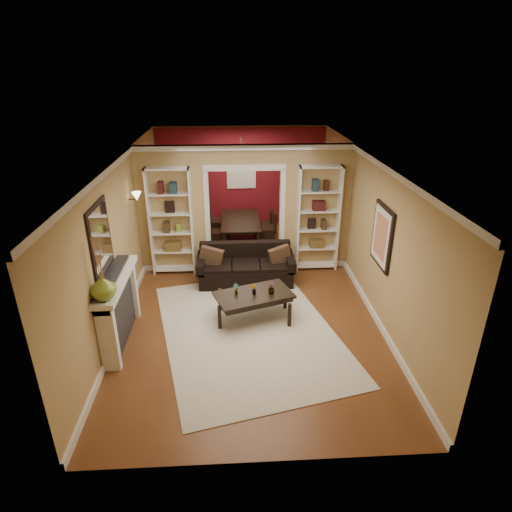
{
  "coord_description": "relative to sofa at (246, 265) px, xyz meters",
  "views": [
    {
      "loc": [
        -0.27,
        -7.49,
        4.19
      ],
      "look_at": [
        0.12,
        -0.8,
        1.15
      ],
      "focal_mm": 30.0,
      "sensor_mm": 36.0,
      "label": 1
    }
  ],
  "objects": [
    {
      "name": "bookshelf_right",
      "position": [
        1.57,
        0.58,
        0.76
      ],
      "size": [
        0.9,
        0.3,
        2.3
      ],
      "primitive_type": "cube",
      "color": "white",
      "rests_on": "floor"
    },
    {
      "name": "pillow_left",
      "position": [
        -0.71,
        -0.02,
        0.22
      ],
      "size": [
        0.48,
        0.23,
        0.46
      ],
      "primitive_type": "cube",
      "rotation": [
        0.0,
        0.0,
        -0.22
      ],
      "color": "brown",
      "rests_on": "sofa"
    },
    {
      "name": "partition_wall",
      "position": [
        0.02,
        0.75,
        0.96
      ],
      "size": [
        4.5,
        0.15,
        2.7
      ],
      "primitive_type": "cube",
      "color": "tan",
      "rests_on": "floor"
    },
    {
      "name": "dining_window",
      "position": [
        0.02,
        3.48,
        1.16
      ],
      "size": [
        0.78,
        0.03,
        0.98
      ],
      "primitive_type": "cube",
      "color": "#8CA5CC",
      "rests_on": "wall_back"
    },
    {
      "name": "wall_back",
      "position": [
        0.02,
        3.55,
        0.96
      ],
      "size": [
        8.0,
        0.0,
        8.0
      ],
      "primitive_type": "plane",
      "rotation": [
        1.57,
        0.0,
        0.0
      ],
      "color": "tan",
      "rests_on": "ground"
    },
    {
      "name": "chandelier",
      "position": [
        0.02,
        2.25,
        1.63
      ],
      "size": [
        0.5,
        0.5,
        0.3
      ],
      "primitive_type": "cube",
      "color": "#3F241C",
      "rests_on": "ceiling"
    },
    {
      "name": "plant_right",
      "position": [
        0.4,
        -1.41,
        0.22
      ],
      "size": [
        0.13,
        0.13,
        0.21
      ],
      "primitive_type": "imported",
      "rotation": [
        0.0,
        0.0,
        4.62
      ],
      "color": "#336626",
      "rests_on": "coffee_table"
    },
    {
      "name": "area_rug",
      "position": [
        -0.03,
        -1.79,
        -0.38
      ],
      "size": [
        3.6,
        4.42,
        0.01
      ],
      "primitive_type": "cube",
      "rotation": [
        0.0,
        0.0,
        0.23
      ],
      "color": "beige",
      "rests_on": "floor"
    },
    {
      "name": "coffee_table",
      "position": [
        0.09,
        -1.41,
        -0.14
      ],
      "size": [
        1.48,
        1.11,
        0.5
      ],
      "primitive_type": "cube",
      "rotation": [
        0.0,
        0.0,
        0.34
      ],
      "color": "black",
      "rests_on": "floor"
    },
    {
      "name": "wall_right",
      "position": [
        2.27,
        -0.45,
        0.96
      ],
      "size": [
        0.0,
        8.0,
        8.0
      ],
      "primitive_type": "plane",
      "rotation": [
        1.57,
        0.0,
        -1.57
      ],
      "color": "tan",
      "rests_on": "ground"
    },
    {
      "name": "fireplace",
      "position": [
        -2.07,
        -1.95,
        0.19
      ],
      "size": [
        0.32,
        1.7,
        1.16
      ],
      "primitive_type": "cube",
      "color": "white",
      "rests_on": "floor"
    },
    {
      "name": "red_back_panel",
      "position": [
        0.02,
        3.52,
        0.93
      ],
      "size": [
        4.44,
        0.04,
        2.64
      ],
      "primitive_type": "cube",
      "color": "maroon",
      "rests_on": "floor"
    },
    {
      "name": "ceiling",
      "position": [
        0.02,
        -0.45,
        2.31
      ],
      "size": [
        8.0,
        8.0,
        0.0
      ],
      "primitive_type": "plane",
      "rotation": [
        3.14,
        0.0,
        0.0
      ],
      "color": "white",
      "rests_on": "ground"
    },
    {
      "name": "dining_chair_nw",
      "position": [
        -0.57,
        1.88,
        0.01
      ],
      "size": [
        0.51,
        0.51,
        0.8
      ],
      "primitive_type": "cube",
      "rotation": [
        0.0,
        0.0,
        1.92
      ],
      "color": "black",
      "rests_on": "floor"
    },
    {
      "name": "plant_center",
      "position": [
        0.09,
        -1.41,
        0.2
      ],
      "size": [
        0.13,
        0.13,
        0.18
      ],
      "primitive_type": "imported",
      "rotation": [
        0.0,
        0.0,
        2.39
      ],
      "color": "#336626",
      "rests_on": "coffee_table"
    },
    {
      "name": "floor",
      "position": [
        0.02,
        -0.45,
        -0.39
      ],
      "size": [
        8.0,
        8.0,
        0.0
      ],
      "primitive_type": "plane",
      "color": "brown",
      "rests_on": "ground"
    },
    {
      "name": "pillow_right",
      "position": [
        0.71,
        -0.02,
        0.21
      ],
      "size": [
        0.45,
        0.24,
        0.43
      ],
      "primitive_type": "cube",
      "rotation": [
        0.0,
        0.0,
        0.28
      ],
      "color": "brown",
      "rests_on": "sofa"
    },
    {
      "name": "mirror",
      "position": [
        -2.21,
        -1.95,
        1.41
      ],
      "size": [
        0.03,
        0.95,
        1.1
      ],
      "primitive_type": "cube",
      "color": "silver",
      "rests_on": "wall_left"
    },
    {
      "name": "wall_left",
      "position": [
        -2.23,
        -0.45,
        0.96
      ],
      "size": [
        0.0,
        8.0,
        8.0
      ],
      "primitive_type": "plane",
      "rotation": [
        1.57,
        0.0,
        1.57
      ],
      "color": "tan",
      "rests_on": "ground"
    },
    {
      "name": "dining_table",
      "position": [
        -0.02,
        2.18,
        -0.09
      ],
      "size": [
        1.72,
        0.96,
        0.61
      ],
      "primitive_type": "imported",
      "rotation": [
        0.0,
        0.0,
        1.57
      ],
      "color": "black",
      "rests_on": "floor"
    },
    {
      "name": "dining_chair_se",
      "position": [
        0.53,
        2.48,
        -0.01
      ],
      "size": [
        0.49,
        0.49,
        0.76
      ],
      "primitive_type": "cube",
      "rotation": [
        0.0,
        0.0,
        -1.16
      ],
      "color": "black",
      "rests_on": "floor"
    },
    {
      "name": "sofa",
      "position": [
        0.0,
        0.0,
        0.0
      ],
      "size": [
        1.99,
        0.86,
        0.78
      ],
      "primitive_type": "cube",
      "color": "black",
      "rests_on": "floor"
    },
    {
      "name": "wall_front",
      "position": [
        0.02,
        -4.45,
        0.96
      ],
      "size": [
        8.0,
        0.0,
        8.0
      ],
      "primitive_type": "plane",
      "rotation": [
        -1.57,
        0.0,
        0.0
      ],
      "color": "tan",
      "rests_on": "ground"
    },
    {
      "name": "wall_sconce",
      "position": [
        -2.13,
        0.1,
        1.44
      ],
      "size": [
        0.18,
        0.18,
        0.22
      ],
      "primitive_type": "cube",
      "color": "#FFE0A5",
      "rests_on": "wall_left"
    },
    {
      "name": "plant_left",
      "position": [
        -0.22,
        -1.41,
        0.22
      ],
      "size": [
        0.13,
        0.13,
        0.21
      ],
      "primitive_type": "imported",
      "rotation": [
        0.0,
        0.0,
        0.66
      ],
      "color": "#336626",
      "rests_on": "coffee_table"
    },
    {
      "name": "bookshelf_left",
      "position": [
        -1.53,
        0.58,
        0.76
      ],
      "size": [
        0.9,
        0.3,
        2.3
      ],
      "primitive_type": "cube",
      "color": "white",
      "rests_on": "floor"
    },
    {
      "name": "framed_art",
      "position": [
        2.23,
        -1.45,
        1.16
      ],
      "size": [
        0.04,
        0.85,
        1.05
      ],
      "primitive_type": "cube",
      "color": "black",
      "rests_on": "wall_right"
    },
    {
      "name": "vase",
      "position": [
        -2.07,
        -2.59,
        0.96
      ],
      "size": [
        0.46,
        0.46,
        0.38
      ],
      "primitive_type": "imported",
      "rotation": [
        0.0,
        0.0,
        0.35
      ],
      "color": "olive",
      "rests_on": "fireplace"
    },
    {
      "name": "dining_chair_sw",
      "position": [
        -0.57,
        2.48,
        0.09
      ],
      "size": [
        0.61,
        0.61,
        0.95
      ],
      "primitive_type": "cube",
      "rotation": [
        0.0,
        0.0,
        1.97
      ],
      "color": "black",
      "rests_on": "floor"
    },
    {
      "name": "dining_chair_ne",
      "position": [
        0.53,
        1.88,
        0.08
      ],
      "size": [
        0.61,
        0.61,
        0.93
      ],
      "primitive_type": "cube",
      "rotation": [
        0.0,
        0.0,
        -1.99
      ],
      "color": "black",
      "rests_on": "floor"
    }
  ]
}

